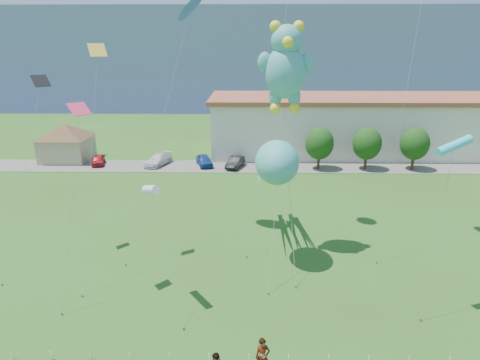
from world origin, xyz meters
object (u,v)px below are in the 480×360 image
object	(u,v)px
pavilion	(66,139)
parked_car_red	(98,160)
warehouse	(417,124)
parked_car_white	(158,160)
octopus_kite	(275,168)
parked_car_black	(235,162)
pedestrian_left	(263,357)
teddy_bear_kite	(286,66)
parked_car_blue	(204,160)

from	to	relation	value
pavilion	parked_car_red	bearing A→B (deg)	-25.87
warehouse	parked_car_red	xyz separation A→B (m)	(-44.95, -8.45, -3.42)
parked_car_white	octopus_kite	world-z (taller)	octopus_kite
parked_car_white	parked_car_black	xyz separation A→B (m)	(10.23, -1.05, -0.02)
pavilion	warehouse	distance (m)	50.37
parked_car_white	pedestrian_left	bearing A→B (deg)	-52.43
pavilion	pedestrian_left	distance (m)	47.71
pedestrian_left	parked_car_black	size ratio (longest dim) A/B	0.46
warehouse	parked_car_red	bearing A→B (deg)	-169.35
parked_car_black	teddy_bear_kite	xyz separation A→B (m)	(4.22, -22.83, 13.13)
pavilion	parked_car_blue	bearing A→B (deg)	-8.06
parked_car_black	teddy_bear_kite	distance (m)	26.67
parked_car_black	warehouse	bearing A→B (deg)	35.06
warehouse	pedestrian_left	distance (m)	52.30
parked_car_white	teddy_bear_kite	bearing A→B (deg)	-39.70
warehouse	parked_car_black	bearing A→B (deg)	-160.35
warehouse	teddy_bear_kite	world-z (taller)	teddy_bear_kite
parked_car_white	parked_car_black	size ratio (longest dim) A/B	1.17
pedestrian_left	teddy_bear_kite	world-z (taller)	teddy_bear_kite
parked_car_white	teddy_bear_kite	world-z (taller)	teddy_bear_kite
parked_car_red	warehouse	bearing A→B (deg)	-2.69
octopus_kite	teddy_bear_kite	size ratio (longest dim) A/B	0.73
warehouse	parked_car_black	distance (m)	28.55
parked_car_white	parked_car_red	bearing A→B (deg)	-161.14
parked_car_blue	parked_car_white	bearing A→B (deg)	161.06
pavilion	parked_car_blue	size ratio (longest dim) A/B	2.17
pavilion	octopus_kite	size ratio (longest dim) A/B	0.75
parked_car_red	octopus_kite	size ratio (longest dim) A/B	0.31
pedestrian_left	octopus_kite	world-z (taller)	octopus_kite
pavilion	parked_car_white	distance (m)	13.49
pavilion	parked_car_white	size ratio (longest dim) A/B	1.85
parked_car_blue	parked_car_black	xyz separation A→B (m)	(4.08, -0.81, -0.02)
parked_car_red	parked_car_white	distance (m)	8.01
pedestrian_left	parked_car_blue	distance (m)	38.01
pavilion	teddy_bear_kite	size ratio (longest dim) A/B	0.55
warehouse	pavilion	bearing A→B (deg)	-173.16
warehouse	parked_car_red	size ratio (longest dim) A/B	16.14
parked_car_blue	octopus_kite	size ratio (longest dim) A/B	0.35
octopus_kite	parked_car_red	bearing A→B (deg)	131.63
warehouse	parked_car_white	world-z (taller)	warehouse
parked_car_black	pavilion	bearing A→B (deg)	-173.21
parked_car_black	parked_car_white	bearing A→B (deg)	-170.43
parked_car_red	pedestrian_left	bearing A→B (deg)	-74.72
pavilion	parked_car_red	xyz separation A→B (m)	(5.05, -2.45, -2.32)
parked_car_blue	octopus_kite	bearing A→B (deg)	-89.18
teddy_bear_kite	pedestrian_left	bearing A→B (deg)	-97.70
parked_car_white	parked_car_blue	distance (m)	6.16
octopus_kite	warehouse	bearing A→B (deg)	55.10
pavilion	teddy_bear_kite	world-z (taller)	teddy_bear_kite
parked_car_black	octopus_kite	distance (m)	24.55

